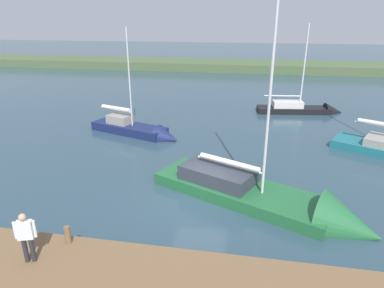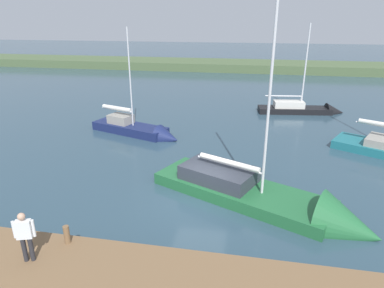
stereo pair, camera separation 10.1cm
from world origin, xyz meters
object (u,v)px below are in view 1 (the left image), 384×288
at_px(sailboat_outer_mooring, 139,132).
at_px(person_on_dock, 26,234).
at_px(sailboat_mid_channel, 275,203).
at_px(sailboat_far_right, 303,110).
at_px(mooring_post_near, 68,235).

height_order(sailboat_outer_mooring, person_on_dock, sailboat_outer_mooring).
xyz_separation_m(sailboat_outer_mooring, sailboat_mid_channel, (-8.99, 8.29, -0.00)).
bearing_deg(sailboat_far_right, person_on_dock, -123.67).
relative_size(mooring_post_near, sailboat_mid_channel, 0.06).
bearing_deg(person_on_dock, sailboat_far_right, 135.96).
bearing_deg(sailboat_outer_mooring, sailboat_far_right, 52.50).
height_order(sailboat_outer_mooring, sailboat_mid_channel, sailboat_mid_channel).
bearing_deg(sailboat_mid_channel, sailboat_far_right, 103.71).
height_order(mooring_post_near, sailboat_outer_mooring, sailboat_outer_mooring).
bearing_deg(person_on_dock, sailboat_outer_mooring, 167.41).
relative_size(sailboat_outer_mooring, sailboat_mid_channel, 0.70).
bearing_deg(sailboat_far_right, sailboat_mid_channel, -108.43).
bearing_deg(sailboat_mid_channel, mooring_post_near, -121.41).
xyz_separation_m(sailboat_outer_mooring, person_on_dock, (-1.27, 14.02, 1.46)).
distance_m(sailboat_outer_mooring, sailboat_far_right, 14.63).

